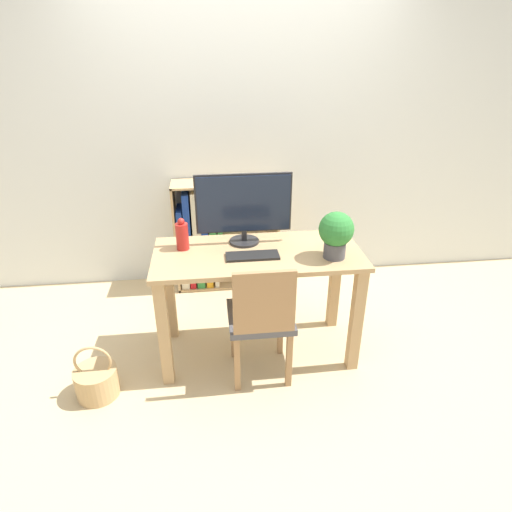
{
  "coord_description": "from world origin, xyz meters",
  "views": [
    {
      "loc": [
        -0.29,
        -2.42,
        1.96
      ],
      "look_at": [
        0.0,
        0.1,
        0.7
      ],
      "focal_mm": 30.0,
      "sensor_mm": 36.0,
      "label": 1
    }
  ],
  "objects_px": {
    "monitor": "(244,206)",
    "basket": "(97,381)",
    "potted_plant": "(336,233)",
    "vase": "(182,235)",
    "chair": "(261,317)",
    "keyboard": "(253,256)",
    "bookshelf": "(208,238)"
  },
  "relations": [
    {
      "from": "keyboard",
      "to": "vase",
      "type": "bearing_deg",
      "value": 158.54
    },
    {
      "from": "potted_plant",
      "to": "bookshelf",
      "type": "distance_m",
      "value": 1.44
    },
    {
      "from": "potted_plant",
      "to": "keyboard",
      "type": "bearing_deg",
      "value": 173.09
    },
    {
      "from": "monitor",
      "to": "vase",
      "type": "distance_m",
      "value": 0.44
    },
    {
      "from": "potted_plant",
      "to": "chair",
      "type": "xyz_separation_m",
      "value": [
        -0.47,
        -0.14,
        -0.48
      ]
    },
    {
      "from": "keyboard",
      "to": "chair",
      "type": "height_order",
      "value": "chair"
    },
    {
      "from": "monitor",
      "to": "basket",
      "type": "height_order",
      "value": "monitor"
    },
    {
      "from": "potted_plant",
      "to": "vase",
      "type": "bearing_deg",
      "value": 166.13
    },
    {
      "from": "vase",
      "to": "potted_plant",
      "type": "bearing_deg",
      "value": -13.87
    },
    {
      "from": "bookshelf",
      "to": "basket",
      "type": "relative_size",
      "value": 2.6
    },
    {
      "from": "keyboard",
      "to": "basket",
      "type": "xyz_separation_m",
      "value": [
        -1.0,
        -0.25,
        -0.68
      ]
    },
    {
      "from": "potted_plant",
      "to": "chair",
      "type": "relative_size",
      "value": 0.35
    },
    {
      "from": "bookshelf",
      "to": "chair",
      "type": "bearing_deg",
      "value": -76.5
    },
    {
      "from": "monitor",
      "to": "vase",
      "type": "relative_size",
      "value": 2.93
    },
    {
      "from": "monitor",
      "to": "potted_plant",
      "type": "height_order",
      "value": "monitor"
    },
    {
      "from": "keyboard",
      "to": "vase",
      "type": "relative_size",
      "value": 1.56
    },
    {
      "from": "monitor",
      "to": "chair",
      "type": "relative_size",
      "value": 0.73
    },
    {
      "from": "vase",
      "to": "chair",
      "type": "bearing_deg",
      "value": -38.99
    },
    {
      "from": "keyboard",
      "to": "chair",
      "type": "bearing_deg",
      "value": -81.34
    },
    {
      "from": "monitor",
      "to": "keyboard",
      "type": "height_order",
      "value": "monitor"
    },
    {
      "from": "keyboard",
      "to": "potted_plant",
      "type": "height_order",
      "value": "potted_plant"
    },
    {
      "from": "monitor",
      "to": "bookshelf",
      "type": "distance_m",
      "value": 1.04
    },
    {
      "from": "keyboard",
      "to": "potted_plant",
      "type": "distance_m",
      "value": 0.53
    },
    {
      "from": "monitor",
      "to": "vase",
      "type": "xyz_separation_m",
      "value": [
        -0.4,
        -0.06,
        -0.16
      ]
    },
    {
      "from": "keyboard",
      "to": "vase",
      "type": "distance_m",
      "value": 0.47
    },
    {
      "from": "potted_plant",
      "to": "basket",
      "type": "bearing_deg",
      "value": -172.96
    },
    {
      "from": "basket",
      "to": "potted_plant",
      "type": "bearing_deg",
      "value": 7.04
    },
    {
      "from": "keyboard",
      "to": "potted_plant",
      "type": "relative_size",
      "value": 1.12
    },
    {
      "from": "potted_plant",
      "to": "chair",
      "type": "height_order",
      "value": "potted_plant"
    },
    {
      "from": "vase",
      "to": "monitor",
      "type": "bearing_deg",
      "value": 8.22
    },
    {
      "from": "monitor",
      "to": "chair",
      "type": "xyz_separation_m",
      "value": [
        0.06,
        -0.43,
        -0.57
      ]
    },
    {
      "from": "potted_plant",
      "to": "monitor",
      "type": "bearing_deg",
      "value": 151.55
    }
  ]
}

